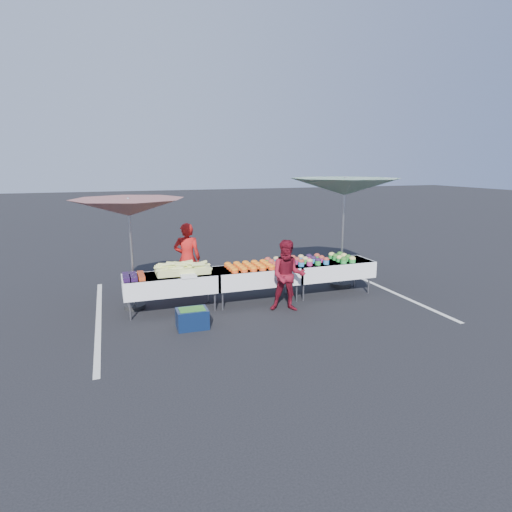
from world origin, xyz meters
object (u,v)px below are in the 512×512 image
object	(u,v)px
storage_bin	(192,318)
umbrella_right	(345,188)
customer	(288,276)
table_right	(331,268)
vendor	(187,259)
umbrella_left	(129,208)
table_left	(171,283)
table_center	(256,275)

from	to	relation	value
storage_bin	umbrella_right	bearing A→B (deg)	21.69
customer	storage_bin	xyz separation A→B (m)	(-2.00, -0.32, -0.53)
table_right	storage_bin	xyz separation A→B (m)	(-3.39, -1.07, -0.40)
vendor	customer	distance (m)	2.47
vendor	umbrella_left	size ratio (longest dim) A/B	0.70
umbrella_left	storage_bin	xyz separation A→B (m)	(0.91, -1.47, -1.87)
vendor	customer	world-z (taller)	vendor
umbrella_left	table_left	bearing A→B (deg)	-29.74
customer	storage_bin	world-z (taller)	customer
vendor	storage_bin	xyz separation A→B (m)	(-0.32, -2.12, -0.63)
vendor	storage_bin	world-z (taller)	vendor
umbrella_left	umbrella_right	size ratio (longest dim) A/B	0.69
umbrella_left	table_right	bearing A→B (deg)	-5.31
table_right	umbrella_right	distance (m)	1.90
customer	table_left	bearing A→B (deg)	-178.23
table_right	table_left	bearing A→B (deg)	180.00
table_left	table_right	world-z (taller)	same
table_right	storage_bin	size ratio (longest dim) A/B	3.31
vendor	umbrella_right	bearing A→B (deg)	-174.96
customer	umbrella_left	distance (m)	3.40
vendor	storage_bin	distance (m)	2.23
table_center	umbrella_right	xyz separation A→B (m)	(2.31, 0.41, 1.78)
umbrella_left	umbrella_right	distance (m)	4.82
umbrella_right	storage_bin	size ratio (longest dim) A/B	6.01
vendor	customer	size ratio (longest dim) A/B	1.13
table_left	table_center	xyz separation A→B (m)	(1.80, 0.00, 0.00)
table_left	table_center	distance (m)	1.80
umbrella_left	storage_bin	size ratio (longest dim) A/B	4.14
table_center	table_right	xyz separation A→B (m)	(1.80, 0.00, 0.00)
table_left	table_center	bearing A→B (deg)	0.00
table_center	storage_bin	world-z (taller)	table_center
table_right	table_center	bearing A→B (deg)	180.00
umbrella_right	table_center	bearing A→B (deg)	-169.84
table_left	storage_bin	distance (m)	1.16
umbrella_left	table_center	bearing A→B (deg)	-9.09
table_right	umbrella_left	bearing A→B (deg)	174.69
storage_bin	customer	bearing A→B (deg)	9.88
table_right	vendor	size ratio (longest dim) A/B	1.14
table_right	storage_bin	bearing A→B (deg)	-162.53
table_center	umbrella_left	xyz separation A→B (m)	(-2.50, 0.40, 1.47)
table_right	customer	xyz separation A→B (m)	(-1.39, -0.75, 0.14)
table_left	umbrella_left	distance (m)	1.68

